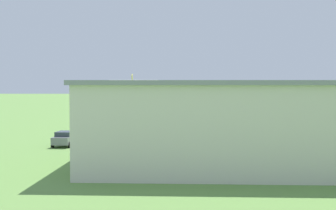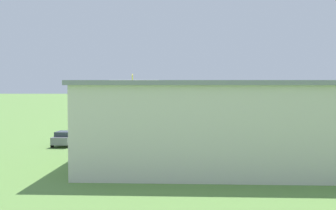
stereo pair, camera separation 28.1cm
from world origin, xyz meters
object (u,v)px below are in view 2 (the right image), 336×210
person_by_parked_cars (189,134)px  hangar (263,123)px  biplane (133,88)px  car_grey (65,138)px  person_watching_takeoff (172,134)px  car_blue (121,139)px

person_by_parked_cars → hangar: bearing=107.8°
biplane → person_by_parked_cars: size_ratio=4.54×
hangar → biplane: 38.63m
car_grey → person_by_parked_cars: size_ratio=2.41×
biplane → person_watching_takeoff: biplane is taller
hangar → person_by_parked_cars: 18.94m
car_grey → biplane: bearing=-103.4°
car_grey → person_watching_takeoff: (-11.62, -5.41, -0.06)m
car_blue → car_grey: 6.16m
car_blue → person_by_parked_cars: (-7.46, -5.48, 0.04)m
car_grey → person_by_parked_cars: person_by_parked_cars is taller
hangar → person_by_parked_cars: (5.72, -17.84, -2.73)m
car_blue → hangar: bearing=136.9°
hangar → car_grey: size_ratio=7.27×
car_blue → person_by_parked_cars: bearing=-143.7°
hangar → car_blue: size_ratio=6.96×
hangar → person_by_parked_cars: size_ratio=17.53×
biplane → car_blue: biplane is taller
car_blue → person_by_parked_cars: size_ratio=2.52×
person_by_parked_cars → person_watching_takeoff: size_ratio=1.08×
car_blue → car_grey: size_ratio=1.05×
person_by_parked_cars → person_watching_takeoff: bearing=-9.5°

